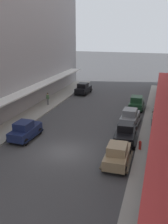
{
  "coord_description": "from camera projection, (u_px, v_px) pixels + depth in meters",
  "views": [
    {
      "loc": [
        7.56,
        -18.73,
        10.31
      ],
      "look_at": [
        0.0,
        6.0,
        1.8
      ],
      "focal_mm": 40.7,
      "sensor_mm": 36.0,
      "label": 1
    }
  ],
  "objects": [
    {
      "name": "pedestrian_0",
      "position": [
        153.0,
        119.0,
        27.54
      ],
      "size": [
        0.36,
        0.28,
        1.67
      ],
      "color": "slate",
      "rests_on": "sidewalk_right"
    },
    {
      "name": "sidewalk_right",
      "position": [
        152.0,
        164.0,
        20.23
      ],
      "size": [
        3.0,
        60.0,
        0.15
      ],
      "primitive_type": "cube",
      "color": "#99968E",
      "rests_on": "ground"
    },
    {
      "name": "pedestrian_4",
      "position": [
        159.0,
        102.0,
        33.69
      ],
      "size": [
        0.36,
        0.28,
        1.67
      ],
      "color": "#4C4238",
      "rests_on": "sidewalk_right"
    },
    {
      "name": "parked_car_2",
      "position": [
        130.0,
        116.0,
        28.51
      ],
      "size": [
        2.28,
        4.31,
        1.84
      ],
      "color": "slate",
      "rests_on": "ground"
    },
    {
      "name": "fire_hydrant",
      "position": [
        140.0,
        145.0,
        22.35
      ],
      "size": [
        0.24,
        0.24,
        0.82
      ],
      "color": "#B21E19",
      "rests_on": "sidewalk_right"
    },
    {
      "name": "ground_plane",
      "position": [
        64.0,
        152.0,
        22.34
      ],
      "size": [
        200.0,
        200.0,
        0.0
      ],
      "primitive_type": "plane",
      "color": "#424244"
    },
    {
      "name": "parked_car_4",
      "position": [
        137.0,
        103.0,
        33.79
      ],
      "size": [
        2.15,
        4.26,
        1.84
      ],
      "color": "#193D23",
      "rests_on": "ground"
    },
    {
      "name": "parked_car_1",
      "position": [
        25.0,
        130.0,
        24.69
      ],
      "size": [
        2.22,
        4.29,
        1.84
      ],
      "color": "#19234C",
      "rests_on": "ground"
    },
    {
      "name": "pedestrian_3",
      "position": [
        48.0,
        99.0,
        35.35
      ],
      "size": [
        0.36,
        0.28,
        1.67
      ],
      "color": "slate",
      "rests_on": "sidewalk_left"
    },
    {
      "name": "parked_car_3",
      "position": [
        83.0,
        88.0,
        41.92
      ],
      "size": [
        2.31,
        4.32,
        1.84
      ],
      "color": "black",
      "rests_on": "ground"
    },
    {
      "name": "pedestrian_1",
      "position": [
        164.0,
        116.0,
        28.49
      ],
      "size": [
        0.36,
        0.28,
        1.67
      ],
      "color": "slate",
      "rests_on": "sidewalk_right"
    },
    {
      "name": "parked_car_0",
      "position": [
        117.0,
        154.0,
        19.96
      ],
      "size": [
        2.18,
        4.27,
        1.84
      ],
      "color": "#997F5B",
      "rests_on": "ground"
    },
    {
      "name": "pedestrian_2",
      "position": [
        154.0,
        112.0,
        29.65
      ],
      "size": [
        0.36,
        0.24,
        1.64
      ],
      "color": "#2D2D33",
      "rests_on": "sidewalk_right"
    },
    {
      "name": "parked_car_5",
      "position": [
        125.0,
        133.0,
        23.97
      ],
      "size": [
        2.31,
        4.32,
        1.84
      ],
      "color": "black",
      "rests_on": "ground"
    }
  ]
}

